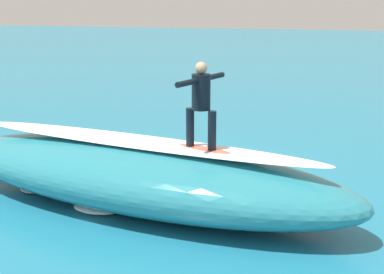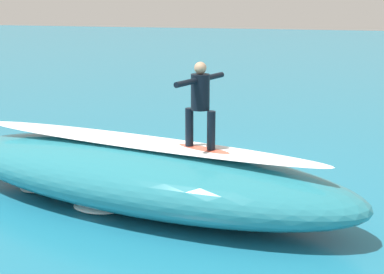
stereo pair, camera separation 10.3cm
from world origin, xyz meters
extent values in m
plane|color=teal|center=(0.00, 0.00, 0.00)|extent=(120.00, 120.00, 0.00)
ellipsoid|color=teal|center=(0.65, 2.52, 0.70)|extent=(10.06, 4.95, 1.41)
ellipsoid|color=white|center=(0.65, 2.52, 1.45)|extent=(8.24, 2.80, 0.08)
ellipsoid|color=#E0563D|center=(-0.75, 2.84, 1.45)|extent=(2.13, 1.19, 0.08)
cylinder|color=black|center=(-0.51, 2.75, 1.88)|extent=(0.17, 0.17, 0.77)
cylinder|color=black|center=(-0.99, 2.93, 1.88)|extent=(0.17, 0.17, 0.77)
cylinder|color=black|center=(-0.75, 2.84, 2.61)|extent=(0.47, 0.47, 0.70)
sphere|color=tan|center=(-0.75, 2.84, 3.08)|extent=(0.24, 0.24, 0.24)
cylinder|color=black|center=(-0.58, 3.30, 2.86)|extent=(0.32, 0.62, 0.11)
cylinder|color=black|center=(-0.92, 2.37, 2.86)|extent=(0.32, 0.62, 0.11)
ellipsoid|color=yellow|center=(0.50, -0.92, 0.04)|extent=(1.35, 1.93, 0.07)
cylinder|color=black|center=(0.50, -0.92, 0.23)|extent=(0.69, 0.93, 0.31)
sphere|color=tan|center=(0.25, -1.40, 0.29)|extent=(0.22, 0.22, 0.22)
cylinder|color=black|center=(0.80, -0.17, 0.14)|extent=(0.47, 0.72, 0.14)
cylinder|color=black|center=(0.96, -0.25, 0.14)|extent=(0.47, 0.72, 0.14)
ellipsoid|color=white|center=(1.45, 2.99, 0.08)|extent=(1.16, 0.81, 0.16)
ellipsoid|color=white|center=(-0.08, 1.78, 0.09)|extent=(0.82, 0.79, 0.18)
ellipsoid|color=white|center=(3.37, 2.09, 0.06)|extent=(1.05, 1.06, 0.11)
camera|label=1|loc=(-3.03, 13.26, 4.47)|focal=52.15mm
camera|label=2|loc=(-3.13, 13.24, 4.47)|focal=52.15mm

